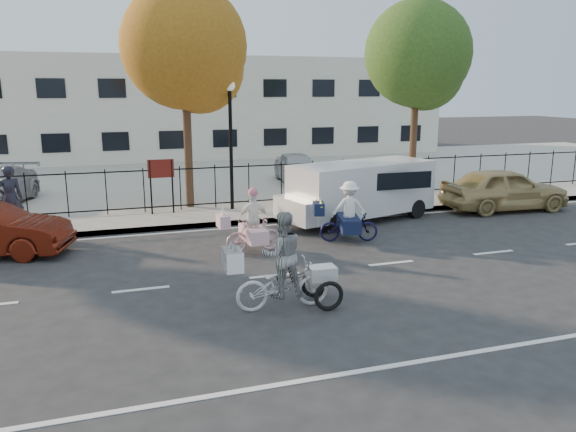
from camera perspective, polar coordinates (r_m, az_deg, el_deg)
name	(u,v)px	position (r m, az deg, el deg)	size (l,w,h in m)	color
ground	(275,276)	(13.01, -1.36, -6.07)	(120.00, 120.00, 0.00)	#333334
road_markings	(275,275)	(13.01, -1.36, -6.05)	(60.00, 9.52, 0.01)	silver
curb	(229,223)	(17.70, -6.04, -0.74)	(60.00, 0.10, 0.15)	#A8A399
sidewalk	(222,216)	(18.70, -6.71, -0.02)	(60.00, 2.20, 0.15)	#A8A399
parking_lot	(185,177)	(27.34, -10.40, 3.96)	(60.00, 15.60, 0.15)	#A8A399
iron_fence	(215,186)	(19.60, -7.41, 3.02)	(58.00, 0.06, 1.50)	black
building	(162,108)	(36.98, -12.72, 10.70)	(34.00, 10.00, 6.00)	silver
lamppost	(230,122)	(19.05, -5.88, 9.48)	(0.36, 0.36, 4.33)	black
street_sign	(161,176)	(18.88, -12.76, 4.02)	(0.85, 0.06, 1.80)	black
zebra_trike	(283,272)	(10.92, -0.53, -5.68)	(2.26, 0.86, 1.94)	silver
unicorn_bike	(252,228)	(14.71, -3.65, -1.26)	(1.71, 1.19, 1.72)	#D5A2B1
bull_bike	(348,218)	(15.78, 6.11, -0.16)	(1.90, 1.33, 1.71)	black
white_van	(359,189)	(18.30, 7.26, 2.76)	(5.67, 3.04, 1.88)	white
gold_sedan	(504,189)	(21.11, 21.12, 2.57)	(1.79, 4.45, 1.52)	tan
pedestrian	(10,198)	(18.10, -26.39, 1.63)	(0.70, 0.46, 1.92)	black
lot_car_d	(297,168)	(24.69, 0.93, 4.94)	(1.56, 3.87, 1.32)	#B3B6BB
tree_mid	(188,53)	(19.73, -10.09, 16.00)	(4.18, 4.18, 7.66)	#442D1D
tree_east	(420,59)	(23.35, 13.24, 15.26)	(4.14, 4.14, 7.60)	#442D1D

